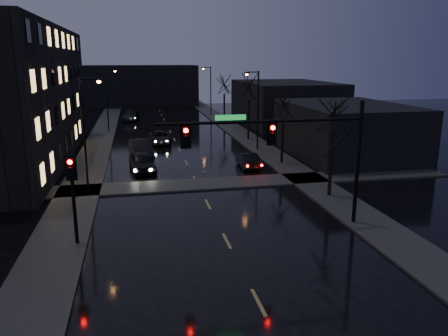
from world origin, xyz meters
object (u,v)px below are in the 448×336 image
oncoming_car_a (142,162)px  lead_car (248,160)px  oncoming_car_d (131,116)px  oncoming_car_b (141,149)px  oncoming_car_c (160,138)px

oncoming_car_a → lead_car: oncoming_car_a is taller
oncoming_car_d → oncoming_car_b: bearing=-80.1°
lead_car → oncoming_car_a: bearing=-1.6°
oncoming_car_a → oncoming_car_d: 32.01m
oncoming_car_a → oncoming_car_b: oncoming_car_b is taller
oncoming_car_a → oncoming_car_d: oncoming_car_a is taller
lead_car → oncoming_car_b: bearing=-31.8°
lead_car → oncoming_car_d: bearing=-71.4°
oncoming_car_c → oncoming_car_d: size_ratio=0.92×
oncoming_car_b → oncoming_car_d: size_ratio=0.94×
oncoming_car_c → oncoming_car_a: bearing=-98.9°
oncoming_car_d → oncoming_car_c: bearing=-73.1°
oncoming_car_c → lead_car: oncoming_car_c is taller
oncoming_car_b → oncoming_car_c: bearing=64.1°
oncoming_car_a → oncoming_car_d: (-1.12, 31.99, -0.01)m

